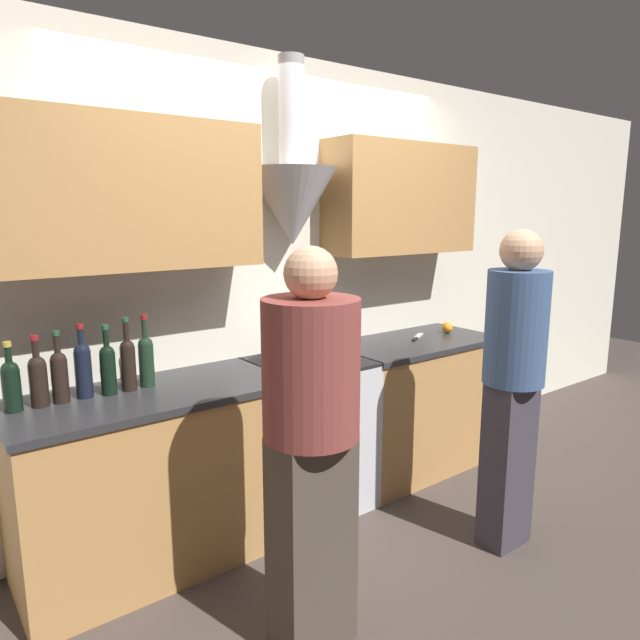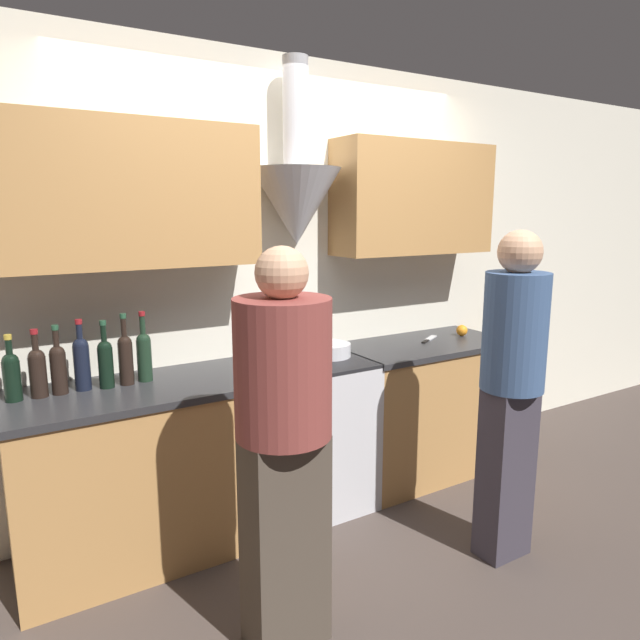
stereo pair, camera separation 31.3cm
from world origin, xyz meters
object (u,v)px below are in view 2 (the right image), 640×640
(stock_pot, at_px, (288,349))
(orange_fruit, at_px, (462,330))
(person_foreground_left, at_px, (284,436))
(wine_bottle_6, at_px, (144,354))
(stove_range, at_px, (311,432))
(wine_bottle_5, at_px, (126,357))
(wine_bottle_1, at_px, (38,370))
(wine_bottle_4, at_px, (105,361))
(person_foreground_right, at_px, (512,381))
(wine_bottle_0, at_px, (12,374))
(wine_bottle_3, at_px, (82,361))
(mixing_bowl, at_px, (330,350))
(wine_bottle_2, at_px, (58,367))

(stock_pot, xyz_separation_m, orange_fruit, (1.34, -0.01, -0.04))
(person_foreground_left, bearing_deg, wine_bottle_6, 104.79)
(stove_range, height_order, stock_pot, stock_pot)
(wine_bottle_5, bearing_deg, wine_bottle_1, 178.56)
(wine_bottle_5, relative_size, wine_bottle_6, 1.00)
(wine_bottle_4, height_order, person_foreground_right, person_foreground_right)
(wine_bottle_0, relative_size, wine_bottle_3, 0.89)
(wine_bottle_0, bearing_deg, wine_bottle_3, 1.88)
(stove_range, distance_m, mixing_bowl, 0.50)
(wine_bottle_5, bearing_deg, stock_pot, -3.39)
(wine_bottle_5, height_order, orange_fruit, wine_bottle_5)
(orange_fruit, bearing_deg, stove_range, -179.38)
(stove_range, height_order, orange_fruit, orange_fruit)
(wine_bottle_0, distance_m, wine_bottle_2, 0.19)
(wine_bottle_5, distance_m, mixing_bowl, 1.15)
(stove_range, bearing_deg, person_foreground_left, -125.82)
(wine_bottle_5, xyz_separation_m, person_foreground_right, (1.57, -1.03, -0.10))
(person_foreground_left, bearing_deg, wine_bottle_4, 114.84)
(wine_bottle_1, distance_m, wine_bottle_2, 0.09)
(wine_bottle_6, bearing_deg, orange_fruit, -1.97)
(wine_bottle_4, relative_size, person_foreground_left, 0.21)
(wine_bottle_1, bearing_deg, wine_bottle_5, -1.44)
(stove_range, distance_m, wine_bottle_6, 1.09)
(wine_bottle_3, height_order, stock_pot, wine_bottle_3)
(wine_bottle_6, xyz_separation_m, mixing_bowl, (1.05, -0.07, -0.10))
(mixing_bowl, xyz_separation_m, person_foreground_left, (-0.79, -0.92, -0.04))
(stove_range, height_order, wine_bottle_0, wine_bottle_0)
(orange_fruit, bearing_deg, stock_pot, 179.70)
(stove_range, distance_m, person_foreground_right, 1.21)
(person_foreground_right, bearing_deg, wine_bottle_2, 151.02)
(stove_range, bearing_deg, orange_fruit, 0.62)
(wine_bottle_2, bearing_deg, person_foreground_left, -56.40)
(stove_range, bearing_deg, stock_pot, 171.59)
(wine_bottle_1, height_order, wine_bottle_6, wine_bottle_6)
(person_foreground_left, relative_size, person_foreground_right, 0.98)
(wine_bottle_2, distance_m, person_foreground_right, 2.15)
(wine_bottle_5, bearing_deg, person_foreground_left, -70.03)
(wine_bottle_3, bearing_deg, stock_pot, -3.76)
(wine_bottle_4, height_order, wine_bottle_5, wine_bottle_5)
(stove_range, distance_m, stock_pot, 0.54)
(wine_bottle_3, distance_m, mixing_bowl, 1.35)
(wine_bottle_1, distance_m, orange_fruit, 2.61)
(wine_bottle_2, relative_size, wine_bottle_5, 0.92)
(wine_bottle_0, xyz_separation_m, wine_bottle_2, (0.19, 0.00, 0.01))
(wine_bottle_1, distance_m, wine_bottle_5, 0.39)
(mixing_bowl, bearing_deg, wine_bottle_6, 176.00)
(stove_range, distance_m, orange_fruit, 1.30)
(wine_bottle_4, bearing_deg, wine_bottle_2, 175.72)
(mixing_bowl, bearing_deg, wine_bottle_2, 177.21)
(wine_bottle_1, distance_m, mixing_bowl, 1.54)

